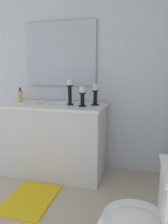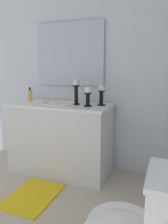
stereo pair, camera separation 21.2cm
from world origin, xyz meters
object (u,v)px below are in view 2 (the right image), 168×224
sink_basin (60,107)px  soap_bottle (30,95)px  candle_holder_short (88,96)px  candle_holder_mid (76,92)px  vanity_cabinet (61,138)px  bath_mat (33,196)px  candle_holder_tall (101,95)px  mirror (69,54)px

sink_basin → soap_bottle: bearing=-96.6°
sink_basin → candle_holder_short: 0.41m
sink_basin → soap_bottle: 0.48m
candle_holder_short → candle_holder_mid: size_ratio=0.75×
vanity_cabinet → candle_holder_short: candle_holder_short is taller
soap_bottle → bath_mat: 1.24m
sink_basin → candle_holder_short: (0.06, 0.38, 0.15)m
candle_holder_tall → candle_holder_short: size_ratio=1.09×
sink_basin → candle_holder_short: candle_holder_short is taller
soap_bottle → vanity_cabinet: bearing=83.4°
candle_holder_tall → bath_mat: candle_holder_tall is taller
candle_holder_tall → bath_mat: size_ratio=0.39×
soap_bottle → candle_holder_short: bearing=82.2°
mirror → candle_holder_short: bearing=48.1°
mirror → candle_holder_short: 0.70m
sink_basin → soap_bottle: soap_bottle is taller
candle_holder_short → candle_holder_mid: candle_holder_mid is taller
mirror → bath_mat: bearing=0.0°
soap_bottle → candle_holder_mid: bearing=85.8°
candle_holder_short → candle_holder_mid: bearing=-111.3°
candle_holder_tall → bath_mat: bearing=-36.2°
mirror → bath_mat: (0.91, 0.00, -1.44)m
bath_mat → candle_holder_mid: bearing=161.4°
candle_holder_mid → soap_bottle: (-0.05, -0.67, -0.08)m
vanity_cabinet → mirror: 1.06m
vanity_cabinet → candle_holder_mid: size_ratio=4.29×
vanity_cabinet → sink_basin: 0.39m
mirror → soap_bottle: bearing=-63.7°
candle_holder_mid → mirror: bearing=-142.5°
mirror → candle_holder_mid: (0.28, 0.21, -0.44)m
mirror → candle_holder_short: size_ratio=4.22×
candle_holder_tall → candle_holder_mid: 0.29m
vanity_cabinet → candle_holder_short: size_ratio=5.73×
candle_holder_short → bath_mat: 1.18m
vanity_cabinet → bath_mat: (0.62, 0.00, -0.42)m
vanity_cabinet → sink_basin: size_ratio=3.08×
candle_holder_mid → candle_holder_tall: bearing=100.3°
vanity_cabinet → candle_holder_mid: 0.62m
candle_holder_short → soap_bottle: candle_holder_short is taller
sink_basin → bath_mat: size_ratio=0.67×
vanity_cabinet → mirror: mirror is taller
sink_basin → vanity_cabinet: bearing=-90.0°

